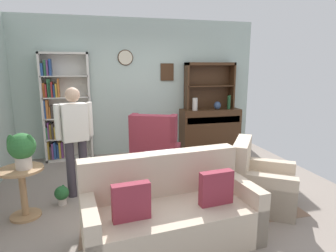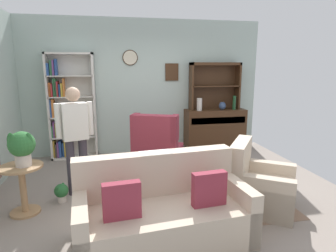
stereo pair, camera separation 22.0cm
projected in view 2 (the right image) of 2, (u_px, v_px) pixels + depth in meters
name	position (u px, v px, depth m)	size (l,w,h in m)	color
ground_plane	(164.00, 191.00, 4.32)	(5.40, 4.60, 0.02)	gray
wall_back	(146.00, 87.00, 6.08)	(5.00, 0.09, 2.80)	#ADC1B7
area_rug	(182.00, 198.00, 4.07)	(2.79, 1.78, 0.01)	#846651
bookshelf	(68.00, 108.00, 5.67)	(0.90, 0.30, 2.10)	silver
sideboard	(215.00, 128.00, 6.29)	(1.30, 0.45, 0.92)	#422816
sideboard_hutch	(215.00, 79.00, 6.18)	(1.10, 0.26, 1.00)	#422816
vase_tall	(199.00, 104.00, 6.02)	(0.11, 0.11, 0.26)	beige
vase_round	(222.00, 106.00, 6.15)	(0.15, 0.15, 0.17)	#33476B
bottle_wine	(234.00, 103.00, 6.16)	(0.07, 0.07, 0.30)	#194223
couch_floral	(163.00, 213.00, 3.04)	(1.88, 1.03, 0.90)	beige
armchair_floral	(259.00, 187.00, 3.75)	(1.07, 1.06, 0.88)	beige
wingback_chair	(157.00, 150.00, 5.04)	(1.03, 1.04, 1.05)	maroon
plant_stand	(23.00, 184.00, 3.58)	(0.52, 0.52, 0.63)	#A87F56
potted_plant_large	(22.00, 146.00, 3.47)	(0.32, 0.32, 0.44)	beige
potted_plant_small	(61.00, 192.00, 3.92)	(0.19, 0.19, 0.26)	beige
person_reading	(75.00, 133.00, 4.05)	(0.52, 0.29, 1.56)	#38333D
coffee_table	(152.00, 179.00, 3.85)	(0.80, 0.50, 0.42)	#422816
book_stack	(150.00, 169.00, 3.89)	(0.22, 0.16, 0.09)	#B22D33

